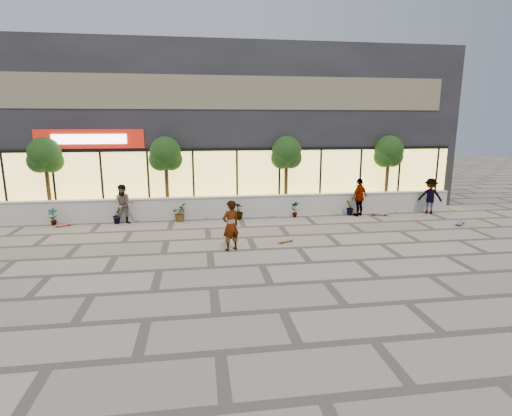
{
  "coord_description": "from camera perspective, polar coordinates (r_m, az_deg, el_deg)",
  "views": [
    {
      "loc": [
        -1.97,
        -12.18,
        4.53
      ],
      "look_at": [
        0.23,
        2.85,
        1.3
      ],
      "focal_mm": 28.0,
      "sensor_mm": 36.0,
      "label": 1
    }
  ],
  "objects": [
    {
      "name": "planter_wall",
      "position": [
        19.69,
        -2.42,
        0.26
      ],
      "size": [
        22.0,
        0.42,
        1.04
      ],
      "color": "silver",
      "rests_on": "ground"
    },
    {
      "name": "skater_right_far",
      "position": [
        22.14,
        23.63,
        1.57
      ],
      "size": [
        1.35,
        1.12,
        1.81
      ],
      "primitive_type": "imported",
      "rotation": [
        0.0,
        0.0,
        2.68
      ],
      "color": "maroon",
      "rests_on": "ground"
    },
    {
      "name": "tree_west",
      "position": [
        21.14,
        -27.92,
        6.44
      ],
      "size": [
        1.6,
        1.5,
        3.92
      ],
      "color": "#422817",
      "rests_on": "ground"
    },
    {
      "name": "ground",
      "position": [
        13.14,
        0.81,
        -8.16
      ],
      "size": [
        80.0,
        80.0,
        0.0
      ],
      "primitive_type": "plane",
      "color": "gray",
      "rests_on": "ground"
    },
    {
      "name": "skateboard_center",
      "position": [
        15.56,
        4.27,
        -4.67
      ],
      "size": [
        0.72,
        0.49,
        0.09
      ],
      "rotation": [
        0.0,
        0.0,
        0.47
      ],
      "color": "olive",
      "rests_on": "ground"
    },
    {
      "name": "tree_midwest",
      "position": [
        20.0,
        -12.8,
        7.29
      ],
      "size": [
        1.6,
        1.5,
        3.92
      ],
      "color": "#422817",
      "rests_on": "ground"
    },
    {
      "name": "shrub_b",
      "position": [
        19.44,
        -19.19,
        -0.92
      ],
      "size": [
        0.57,
        0.57,
        0.81
      ],
      "primitive_type": "imported",
      "rotation": [
        0.0,
        0.0,
        0.82
      ],
      "color": "#103311",
      "rests_on": "ground"
    },
    {
      "name": "skater_left",
      "position": [
        19.13,
        -18.35,
        0.49
      ],
      "size": [
        0.93,
        0.74,
        1.83
      ],
      "primitive_type": "imported",
      "rotation": [
        0.0,
        0.0,
        0.06
      ],
      "color": "tan",
      "rests_on": "ground"
    },
    {
      "name": "shrub_a",
      "position": [
        20.17,
        -27.02,
        -1.13
      ],
      "size": [
        0.43,
        0.29,
        0.81
      ],
      "primitive_type": "imported",
      "color": "#103311",
      "rests_on": "ground"
    },
    {
      "name": "tree_east",
      "position": [
        22.29,
        18.42,
        7.43
      ],
      "size": [
        1.6,
        1.5,
        3.92
      ],
      "color": "#422817",
      "rests_on": "ground"
    },
    {
      "name": "tree_mideast",
      "position": [
        20.43,
        4.37,
        7.64
      ],
      "size": [
        1.6,
        1.5,
        3.92
      ],
      "color": "#422817",
      "rests_on": "ground"
    },
    {
      "name": "retail_building",
      "position": [
        24.74,
        -3.85,
        11.33
      ],
      "size": [
        24.0,
        9.17,
        8.5
      ],
      "color": "black",
      "rests_on": "ground"
    },
    {
      "name": "shrub_e",
      "position": [
        19.64,
        5.61,
        -0.17
      ],
      "size": [
        0.46,
        0.35,
        0.81
      ],
      "primitive_type": "imported",
      "rotation": [
        0.0,
        0.0,
        3.28
      ],
      "color": "#103311",
      "rests_on": "ground"
    },
    {
      "name": "skater_right_near",
      "position": [
        20.41,
        14.56,
        1.5
      ],
      "size": [
        1.18,
        0.98,
        1.88
      ],
      "primitive_type": "imported",
      "rotation": [
        0.0,
        0.0,
        3.71
      ],
      "color": "white",
      "rests_on": "ground"
    },
    {
      "name": "skateboard_right_near",
      "position": [
        20.93,
        17.27,
        -0.8
      ],
      "size": [
        0.88,
        0.5,
        0.1
      ],
      "rotation": [
        0.0,
        0.0,
        -0.35
      ],
      "color": "brown",
      "rests_on": "ground"
    },
    {
      "name": "skateboard_left",
      "position": [
        19.85,
        -25.8,
        -2.18
      ],
      "size": [
        0.76,
        0.5,
        0.09
      ],
      "rotation": [
        0.0,
        0.0,
        0.45
      ],
      "color": "#C74225",
      "rests_on": "ground"
    },
    {
      "name": "shrub_d",
      "position": [
        19.17,
        -2.54,
        -0.43
      ],
      "size": [
        0.64,
        0.64,
        0.81
      ],
      "primitive_type": "imported",
      "rotation": [
        0.0,
        0.0,
        2.46
      ],
      "color": "#103311",
      "rests_on": "ground"
    },
    {
      "name": "skater_center",
      "position": [
        14.39,
        -3.64,
        -2.52
      ],
      "size": [
        0.8,
        0.71,
        1.85
      ],
      "primitive_type": "imported",
      "rotation": [
        0.0,
        0.0,
        3.63
      ],
      "color": "silver",
      "rests_on": "ground"
    },
    {
      "name": "shrub_f",
      "position": [
        20.49,
        13.24,
        0.07
      ],
      "size": [
        0.55,
        0.57,
        0.81
      ],
      "primitive_type": "imported",
      "rotation": [
        0.0,
        0.0,
        4.1
      ],
      "color": "#103311",
      "rests_on": "ground"
    },
    {
      "name": "skateboard_right_far",
      "position": [
        20.42,
        27.16,
        -1.91
      ],
      "size": [
        0.8,
        0.71,
        0.1
      ],
      "rotation": [
        0.0,
        0.0,
        0.69
      ],
      "color": "#5E4885",
      "rests_on": "ground"
    },
    {
      "name": "shrub_c",
      "position": [
        19.1,
        -10.92,
        -0.68
      ],
      "size": [
        0.68,
        0.77,
        0.81
      ],
      "primitive_type": "imported",
      "rotation": [
        0.0,
        0.0,
        1.64
      ],
      "color": "#103311",
      "rests_on": "ground"
    }
  ]
}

